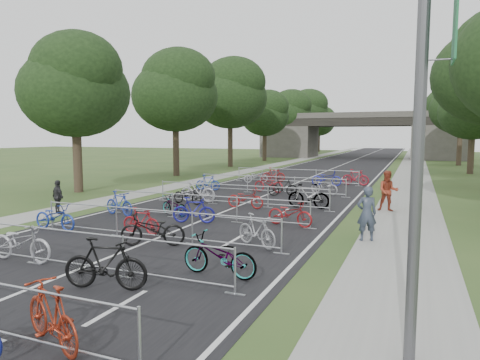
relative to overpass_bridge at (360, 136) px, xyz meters
The scene contains 51 objects.
road 15.41m from the overpass_bridge, 90.00° to the right, with size 11.00×140.00×0.01m, color black.
sidewalk_right 17.36m from the overpass_bridge, 61.93° to the right, with size 3.00×140.00×0.01m, color gray.
sidewalk_left 17.14m from the overpass_bridge, 116.57° to the right, with size 2.00×140.00×0.01m, color gray.
lane_markings 15.41m from the overpass_bridge, 90.00° to the right, with size 0.12×140.00×0.00m, color silver.
overpass_bridge is the anchor object (origin of this frame).
lamppost 63.55m from the overpass_bridge, 82.47° to the right, with size 0.61×0.65×8.21m.
tree_left_0 50.47m from the overpass_bridge, 103.07° to the right, with size 6.72×6.72×10.25m.
tree_left_1 38.97m from the overpass_bridge, 107.08° to the right, with size 7.56×7.56×11.53m.
tree_left_2 27.92m from the overpass_bridge, 114.44° to the right, with size 8.40×8.40×12.81m.
tree_right_2 28.39m from the overpass_bridge, 62.40° to the right, with size 6.16×6.16×9.39m.
tree_left_3 17.59m from the overpass_bridge, 131.07° to the right, with size 6.72×6.72×10.25m.
tree_right_3 18.82m from the overpass_bridge, 44.93° to the right, with size 7.17×7.17×10.93m.
tree_left_4 12.05m from the overpass_bridge, behind, with size 7.56×7.56×11.53m.
tree_right_4 13.86m from the overpass_bridge, ahead, with size 8.18×8.18×12.47m.
tree_left_5 16.44m from the overpass_bridge, 136.20° to the left, with size 8.40×8.40×12.81m.
tree_right_5 17.23m from the overpass_bridge, 39.82° to the left, with size 6.16×6.16×9.39m.
tree_left_6 25.77m from the overpass_bridge, 116.43° to the left, with size 6.72×6.72×10.25m.
tree_right_6 26.62m from the overpass_bridge, 60.25° to the left, with size 7.17×7.17×10.93m.
barrier_row_1 61.47m from the overpass_bridge, 90.00° to the right, with size 9.70×0.08×1.10m.
barrier_row_2 57.88m from the overpass_bridge, 90.00° to the right, with size 9.70×0.08×1.10m.
barrier_row_3 54.08m from the overpass_bridge, 90.00° to the right, with size 9.70×0.08×1.10m.
barrier_row_4 50.09m from the overpass_bridge, 90.00° to the right, with size 9.70×0.08×1.10m.
barrier_row_5 45.10m from the overpass_bridge, 90.00° to the right, with size 9.70×0.08×1.10m.
barrier_row_6 39.11m from the overpass_bridge, 90.00° to the right, with size 9.70×0.08×1.10m.
bike_3 64.94m from the overpass_bridge, 87.62° to the right, with size 0.54×1.91×1.15m, color maroon.
bike_5 61.47m from the overpass_bridge, 91.91° to the right, with size 0.74×2.13×1.12m, color #AAAAB2.
bike_6 62.36m from the overpass_bridge, 88.44° to the right, with size 0.58×2.05×1.23m, color black.
bike_7 60.61m from the overpass_bridge, 86.46° to the right, with size 0.73×2.10×1.10m, color #A6A8AE.
bike_8 58.17m from the overpass_bridge, 94.25° to the right, with size 0.68×1.95×1.02m, color #1B3399.
bike_9 57.35m from the overpass_bridge, 90.88° to the right, with size 0.46×1.62×0.97m, color maroon.
bike_10 58.59m from the overpass_bridge, 89.55° to the right, with size 0.73×2.10×1.10m, color black.
bike_11 57.52m from the overpass_bridge, 86.38° to the right, with size 0.50×1.78×1.07m, color gray.
bike_12 54.80m from the overpass_bridge, 94.14° to the right, with size 0.51×1.82×1.09m, color navy.
bike_13 53.77m from the overpass_bridge, 91.78° to the right, with size 0.59×1.70×0.89m, color #A6A8AE.
bike_14 54.85m from the overpass_bridge, 90.07° to the right, with size 0.50×1.78×1.07m, color navy.
bike_15 54.04m from the overpass_bridge, 86.02° to the right, with size 0.67×1.94×1.02m, color maroon.
bike_16 50.75m from the overpass_bridge, 93.06° to the right, with size 0.64×1.85×0.97m, color black.
bike_17 49.92m from the overpass_bridge, 92.92° to the right, with size 0.57×2.02×1.22m, color #B1B1B9.
bike_18 50.71m from the overpass_bridge, 89.36° to the right, with size 0.65×1.87×0.98m, color maroon.
bike_19 49.71m from the overpass_bridge, 86.00° to the right, with size 0.59×2.07×1.25m, color #A6A8AE.
bike_20 45.38m from the overpass_bridge, 95.45° to the right, with size 0.47×1.66×0.99m, color #1B3297.
bike_21 44.67m from the overpass_bridge, 90.35° to the right, with size 0.71×2.05×1.08m, color maroon.
bike_22 45.94m from the overpass_bridge, 88.69° to the right, with size 0.50×1.76×1.06m, color black.
bike_23 44.40m from the overpass_bridge, 85.88° to the right, with size 0.66×1.90×1.00m, color gray.
bike_24 39.94m from the overpass_bridge, 94.20° to the right, with size 0.63×1.80×0.95m, color #A5A5AD.
bike_25 38.72m from the overpass_bridge, 92.79° to the right, with size 0.51×1.82×1.10m, color maroon.
bike_26 39.86m from the overpass_bridge, 86.48° to the right, with size 0.73×2.09×1.10m, color #1C1F9C.
bike_27 38.88m from the overpass_bridge, 83.63° to the right, with size 0.54×1.92×1.15m, color maroon.
pedestrian_a 55.60m from the overpass_bridge, 82.97° to the right, with size 0.68×0.45×1.88m, color #313949.
pedestrian_b 49.40m from the overpass_bridge, 81.70° to the right, with size 0.94×0.73×1.93m, color maroon.
pedestrian_c 55.79m from the overpass_bridge, 97.01° to the right, with size 0.91×0.38×1.56m, color #232326.
Camera 1 is at (8.28, -5.01, 3.60)m, focal length 32.00 mm.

